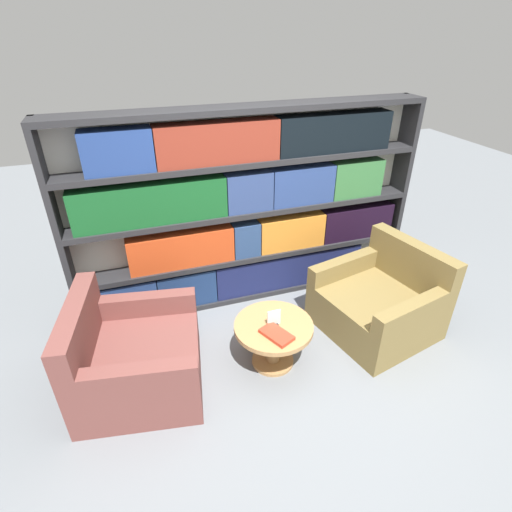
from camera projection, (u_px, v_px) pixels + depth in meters
ground_plane at (300, 382)px, 3.21m from camera, size 14.00×14.00×0.00m
bookshelf at (248, 212)px, 3.82m from camera, size 3.37×0.30×1.91m
armchair_left at (134, 359)px, 3.07m from camera, size 1.05×1.07×0.80m
armchair_right at (380, 303)px, 3.68m from camera, size 1.08×1.10×0.80m
coffee_table at (273, 335)px, 3.26m from camera, size 0.64×0.64×0.41m
table_sign at (274, 319)px, 3.17m from camera, size 0.11×0.06×0.14m
stray_book at (277, 335)px, 3.07m from camera, size 0.24×0.30×0.03m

